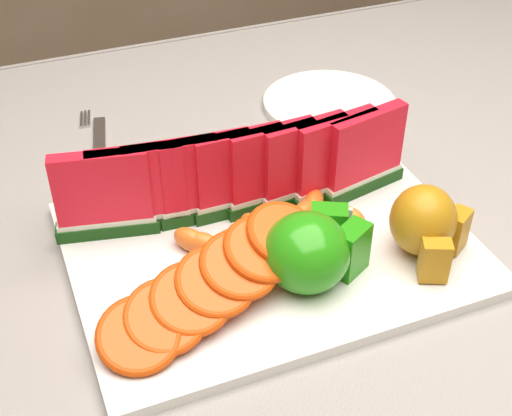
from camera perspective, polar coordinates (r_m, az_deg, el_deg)
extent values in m
cube|color=#523A21|center=(0.76, -0.06, -4.08)|extent=(1.40, 0.90, 0.03)
cube|color=#523A21|center=(1.53, 17.00, 0.63)|extent=(0.06, 0.06, 0.72)
cube|color=slate|center=(0.75, -0.06, -3.00)|extent=(1.52, 1.02, 0.01)
cube|color=slate|center=(1.21, -9.20, 8.38)|extent=(1.52, 0.01, 0.20)
cube|color=silver|center=(0.73, 1.13, -3.10)|extent=(0.40, 0.30, 0.01)
ellipsoid|color=#259218|center=(0.67, 4.06, -3.56)|extent=(0.09, 0.09, 0.08)
cube|color=#259218|center=(0.69, 7.62, -3.43)|extent=(0.04, 0.04, 0.06)
cube|color=beige|center=(0.69, 8.06, -3.30)|extent=(0.03, 0.02, 0.05)
cube|color=#259218|center=(0.71, 5.79, -1.84)|extent=(0.04, 0.04, 0.06)
cube|color=beige|center=(0.71, 6.22, -1.73)|extent=(0.03, 0.02, 0.05)
ellipsoid|color=#B17C20|center=(0.71, 13.22, -0.94)|extent=(0.07, 0.07, 0.07)
cube|color=#B17C20|center=(0.69, 14.10, -4.09)|extent=(0.03, 0.03, 0.04)
cube|color=#B17C20|center=(0.73, 15.75, -1.72)|extent=(0.03, 0.03, 0.04)
cylinder|color=silver|center=(0.98, 5.88, 8.33)|extent=(0.20, 0.20, 0.01)
cube|color=silver|center=(0.90, -12.40, 4.26)|extent=(0.05, 0.17, 0.00)
cube|color=silver|center=(0.97, -13.79, 6.85)|extent=(0.01, 0.04, 0.00)
cube|color=silver|center=(0.97, -13.50, 6.92)|extent=(0.01, 0.04, 0.00)
cube|color=silver|center=(0.97, -13.21, 6.98)|extent=(0.01, 0.04, 0.00)
cube|color=#10390A|center=(0.75, -11.73, -1.58)|extent=(0.11, 0.04, 0.01)
cube|color=silver|center=(0.74, -11.83, -0.98)|extent=(0.10, 0.04, 0.01)
cube|color=red|center=(0.72, -12.25, 1.63)|extent=(0.10, 0.04, 0.08)
cube|color=#10390A|center=(0.75, -9.08, -1.13)|extent=(0.11, 0.04, 0.01)
cube|color=silver|center=(0.75, -9.16, -0.53)|extent=(0.10, 0.03, 0.01)
cube|color=red|center=(0.72, -9.48, 2.10)|extent=(0.10, 0.03, 0.08)
cube|color=#10390A|center=(0.75, -6.45, -0.68)|extent=(0.11, 0.03, 0.01)
cube|color=silver|center=(0.75, -6.50, -0.08)|extent=(0.10, 0.03, 0.01)
cube|color=red|center=(0.72, -6.73, 2.55)|extent=(0.10, 0.03, 0.08)
cube|color=#10390A|center=(0.76, -3.84, -0.23)|extent=(0.11, 0.03, 0.01)
cube|color=silver|center=(0.75, -3.88, 0.37)|extent=(0.10, 0.02, 0.01)
cube|color=red|center=(0.73, -4.01, 3.00)|extent=(0.10, 0.02, 0.08)
cube|color=#10390A|center=(0.76, -1.27, 0.21)|extent=(0.10, 0.02, 0.01)
cube|color=silver|center=(0.76, -1.28, 0.81)|extent=(0.10, 0.02, 0.01)
cube|color=red|center=(0.73, -1.33, 3.43)|extent=(0.10, 0.02, 0.08)
cube|color=#10390A|center=(0.77, 1.25, 0.64)|extent=(0.11, 0.03, 0.01)
cube|color=silver|center=(0.77, 1.26, 1.24)|extent=(0.10, 0.02, 0.01)
cube|color=red|center=(0.74, 1.31, 3.85)|extent=(0.10, 0.02, 0.08)
cube|color=#10390A|center=(0.78, 3.73, 1.07)|extent=(0.11, 0.03, 0.01)
cube|color=silver|center=(0.78, 3.76, 1.66)|extent=(0.10, 0.03, 0.01)
cube|color=red|center=(0.75, 3.88, 4.25)|extent=(0.10, 0.03, 0.08)
cube|color=#10390A|center=(0.79, 6.14, 1.48)|extent=(0.11, 0.04, 0.01)
cube|color=silver|center=(0.79, 6.18, 2.06)|extent=(0.10, 0.03, 0.01)
cube|color=red|center=(0.76, 6.39, 4.63)|extent=(0.10, 0.03, 0.08)
cube|color=#10390A|center=(0.80, 8.48, 1.87)|extent=(0.11, 0.04, 0.01)
cube|color=silver|center=(0.80, 8.55, 2.45)|extent=(0.10, 0.04, 0.01)
cube|color=red|center=(0.77, 8.83, 4.99)|extent=(0.10, 0.04, 0.08)
cylinder|color=#C84D00|center=(0.62, -9.33, -9.98)|extent=(0.08, 0.08, 0.03)
torus|color=red|center=(0.62, -9.33, -9.98)|extent=(0.09, 0.09, 0.03)
cylinder|color=#C84D00|center=(0.63, -7.25, -8.60)|extent=(0.07, 0.07, 0.03)
torus|color=red|center=(0.63, -7.25, -8.60)|extent=(0.08, 0.08, 0.03)
cylinder|color=#C84D00|center=(0.64, -5.22, -7.23)|extent=(0.07, 0.07, 0.03)
torus|color=red|center=(0.64, -5.22, -7.23)|extent=(0.08, 0.08, 0.03)
cylinder|color=#C84D00|center=(0.64, -3.25, -5.89)|extent=(0.08, 0.08, 0.03)
torus|color=red|center=(0.64, -3.25, -5.89)|extent=(0.09, 0.08, 0.03)
cylinder|color=#C84D00|center=(0.65, -1.33, -4.57)|extent=(0.08, 0.08, 0.03)
torus|color=red|center=(0.65, -1.33, -4.57)|extent=(0.09, 0.09, 0.03)
cylinder|color=#C84D00|center=(0.66, 0.52, -3.28)|extent=(0.09, 0.09, 0.03)
torus|color=red|center=(0.66, 0.52, -3.28)|extent=(0.10, 0.10, 0.03)
cylinder|color=#C84D00|center=(0.67, 2.32, -2.03)|extent=(0.09, 0.09, 0.03)
torus|color=red|center=(0.67, 2.32, -2.03)|extent=(0.10, 0.10, 0.03)
cylinder|color=#C84D00|center=(0.78, -9.56, 1.22)|extent=(0.08, 0.08, 0.03)
torus|color=red|center=(0.78, -9.56, 1.22)|extent=(0.09, 0.09, 0.03)
cylinder|color=#C84D00|center=(0.79, -6.22, 2.18)|extent=(0.09, 0.09, 0.03)
torus|color=red|center=(0.79, -6.22, 2.18)|extent=(0.10, 0.10, 0.03)
cylinder|color=#C84D00|center=(0.80, -2.93, 3.11)|extent=(0.09, 0.09, 0.03)
torus|color=red|center=(0.80, -2.93, 3.11)|extent=(0.10, 0.10, 0.03)
cylinder|color=#C84D00|center=(0.81, 0.27, 4.01)|extent=(0.10, 0.10, 0.03)
torus|color=red|center=(0.81, 0.27, 4.01)|extent=(0.11, 0.11, 0.03)
ellipsoid|color=#D34412|center=(0.72, -5.26, -2.56)|extent=(0.04, 0.04, 0.02)
ellipsoid|color=#D34412|center=(0.71, -4.26, -2.88)|extent=(0.04, 0.04, 0.02)
ellipsoid|color=#D34412|center=(0.71, -2.42, -2.77)|extent=(0.04, 0.04, 0.02)
ellipsoid|color=#D34412|center=(0.73, -0.06, -1.47)|extent=(0.03, 0.04, 0.02)
ellipsoid|color=#D34412|center=(0.73, 0.46, -1.35)|extent=(0.03, 0.04, 0.02)
ellipsoid|color=#D34412|center=(0.74, 2.30, -0.74)|extent=(0.04, 0.04, 0.02)
ellipsoid|color=#D34412|center=(0.75, 3.89, -0.32)|extent=(0.04, 0.04, 0.02)
ellipsoid|color=#D34412|center=(0.76, 4.59, 0.39)|extent=(0.04, 0.04, 0.02)
ellipsoid|color=#D34412|center=(0.75, 7.27, -0.72)|extent=(0.04, 0.04, 0.02)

